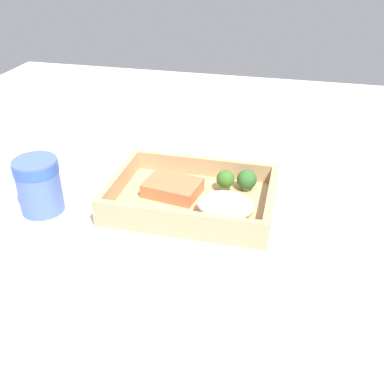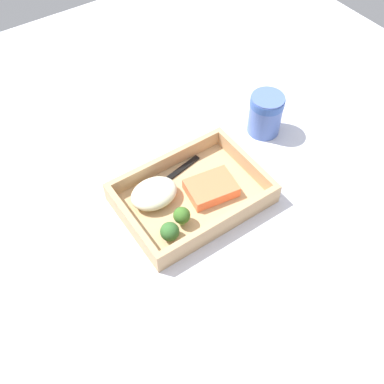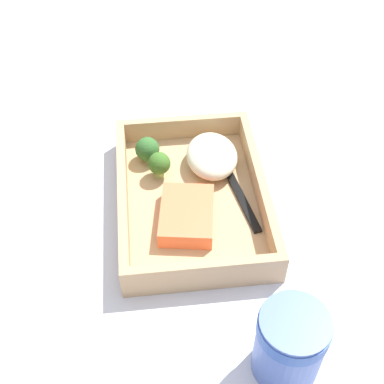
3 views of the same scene
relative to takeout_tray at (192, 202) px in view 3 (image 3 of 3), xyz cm
name	(u,v)px [view 3 (image 3 of 3)]	position (x,y,z in cm)	size (l,w,h in cm)	color
ground_plane	(192,210)	(0.00, 0.00, -1.60)	(160.00, 160.00, 2.00)	silver
takeout_tray	(192,202)	(0.00, 0.00, 0.00)	(28.18, 20.02, 1.20)	tan
tray_rim	(192,191)	(0.00, 0.00, 2.38)	(28.18, 20.02, 3.56)	tan
salmon_fillet	(187,215)	(-3.81, 1.12, 1.80)	(9.44, 6.96, 2.41)	#F66F44
mashed_potatoes	(212,156)	(6.45, -3.60, 2.50)	(9.48, 7.37, 3.80)	beige
broccoli_floret_1	(147,149)	(8.75, 5.62, 2.61)	(3.57, 3.57, 3.87)	#83AA64
broccoli_floret_2	(159,164)	(5.12, 4.11, 2.98)	(3.23, 3.23, 4.12)	#88AF59
fork	(235,185)	(1.91, -6.31, 0.82)	(15.83, 4.54, 0.44)	black
paper_cup	(290,342)	(-24.66, -7.46, 4.76)	(7.45, 7.45, 9.60)	#4E69B5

